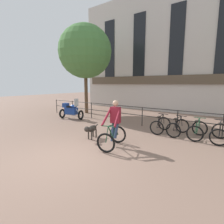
% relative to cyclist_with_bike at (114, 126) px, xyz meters
% --- Properties ---
extents(ground_plane, '(60.00, 60.00, 0.00)m').
position_rel_cyclist_with_bike_xyz_m(ground_plane, '(-0.56, -1.72, -0.76)').
color(ground_plane, '#846656').
extents(canal_railing, '(15.05, 0.05, 1.05)m').
position_rel_cyclist_with_bike_xyz_m(canal_railing, '(-0.56, 3.48, -0.05)').
color(canal_railing, '#2D2B28').
rests_on(canal_railing, ground_plane).
extents(building_facade, '(18.00, 0.72, 9.81)m').
position_rel_cyclist_with_bike_xyz_m(building_facade, '(-0.56, 9.27, 4.12)').
color(building_facade, beige).
rests_on(building_facade, ground_plane).
extents(cyclist_with_bike, '(0.92, 1.29, 1.70)m').
position_rel_cyclist_with_bike_xyz_m(cyclist_with_bike, '(0.00, 0.00, 0.00)').
color(cyclist_with_bike, black).
rests_on(cyclist_with_bike, ground_plane).
extents(dog, '(0.37, 1.03, 0.60)m').
position_rel_cyclist_with_bike_xyz_m(dog, '(-1.28, 0.15, -0.35)').
color(dog, '#332D28').
rests_on(dog, ground_plane).
extents(parked_motorcycle, '(1.67, 0.97, 1.35)m').
position_rel_cyclist_with_bike_xyz_m(parked_motorcycle, '(-5.23, 2.50, -0.20)').
color(parked_motorcycle, black).
rests_on(parked_motorcycle, ground_plane).
extents(parked_bicycle_near_lamp, '(0.70, 1.13, 0.86)m').
position_rel_cyclist_with_bike_xyz_m(parked_bicycle_near_lamp, '(0.73, 2.82, -0.41)').
color(parked_bicycle_near_lamp, black).
rests_on(parked_bicycle_near_lamp, ground_plane).
extents(parked_bicycle_mid_left, '(0.76, 1.17, 0.86)m').
position_rel_cyclist_with_bike_xyz_m(parked_bicycle_mid_left, '(1.53, 2.82, -0.41)').
color(parked_bicycle_mid_left, black).
rests_on(parked_bicycle_mid_left, ground_plane).
extents(parked_bicycle_mid_right, '(0.66, 1.11, 0.86)m').
position_rel_cyclist_with_bike_xyz_m(parked_bicycle_mid_right, '(2.33, 2.82, -0.41)').
color(parked_bicycle_mid_right, black).
rests_on(parked_bicycle_mid_right, ground_plane).
extents(parked_bicycle_far_end, '(0.70, 1.13, 0.86)m').
position_rel_cyclist_with_bike_xyz_m(parked_bicycle_far_end, '(3.13, 2.82, -0.41)').
color(parked_bicycle_far_end, black).
rests_on(parked_bicycle_far_end, ground_plane).
extents(tree_canalside_left, '(3.99, 3.99, 6.67)m').
position_rel_cyclist_with_bike_xyz_m(tree_canalside_left, '(-6.07, 4.81, 3.91)').
color(tree_canalside_left, brown).
rests_on(tree_canalside_left, ground_plane).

